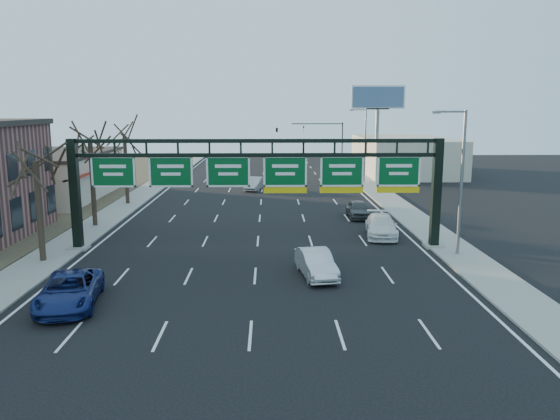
{
  "coord_description": "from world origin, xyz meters",
  "views": [
    {
      "loc": [
        0.78,
        -26.92,
        9.11
      ],
      "look_at": [
        1.43,
        4.61,
        3.2
      ],
      "focal_mm": 35.0,
      "sensor_mm": 36.0,
      "label": 1
    }
  ],
  "objects_px": {
    "sign_gantry": "(259,179)",
    "car_white_wagon": "(381,226)",
    "car_silver_sedan": "(316,263)",
    "car_blue_suv": "(69,290)"
  },
  "relations": [
    {
      "from": "sign_gantry",
      "to": "car_white_wagon",
      "type": "xyz_separation_m",
      "value": [
        8.7,
        3.3,
        -3.87
      ]
    },
    {
      "from": "sign_gantry",
      "to": "car_white_wagon",
      "type": "distance_m",
      "value": 10.08
    },
    {
      "from": "sign_gantry",
      "to": "car_silver_sedan",
      "type": "bearing_deg",
      "value": -62.71
    },
    {
      "from": "car_blue_suv",
      "to": "car_silver_sedan",
      "type": "xyz_separation_m",
      "value": [
        11.88,
        4.3,
        -0.03
      ]
    },
    {
      "from": "sign_gantry",
      "to": "car_white_wagon",
      "type": "bearing_deg",
      "value": 20.76
    },
    {
      "from": "car_silver_sedan",
      "to": "car_white_wagon",
      "type": "bearing_deg",
      "value": 50.57
    },
    {
      "from": "car_silver_sedan",
      "to": "car_white_wagon",
      "type": "xyz_separation_m",
      "value": [
        5.52,
        9.47,
        0.03
      ]
    },
    {
      "from": "car_white_wagon",
      "to": "car_silver_sedan",
      "type": "bearing_deg",
      "value": -112.73
    },
    {
      "from": "sign_gantry",
      "to": "car_white_wagon",
      "type": "height_order",
      "value": "sign_gantry"
    },
    {
      "from": "sign_gantry",
      "to": "car_silver_sedan",
      "type": "distance_m",
      "value": 7.96
    }
  ]
}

